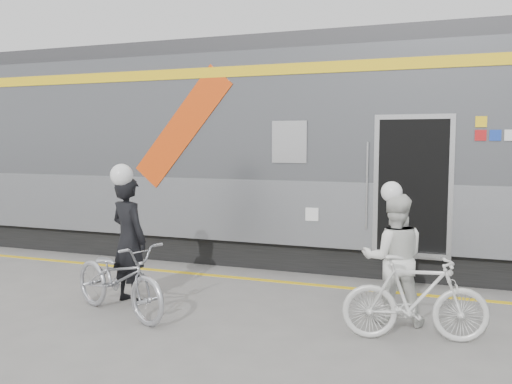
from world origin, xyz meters
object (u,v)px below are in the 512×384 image
at_px(man, 129,240).
at_px(bicycle_right, 415,298).
at_px(bicycle_left, 119,278).
at_px(woman, 394,259).

relative_size(man, bicycle_right, 1.09).
relative_size(bicycle_left, woman, 1.15).
distance_m(bicycle_left, woman, 3.52).
bearing_deg(man, bicycle_right, -160.83).
xyz_separation_m(man, bicycle_right, (3.88, -0.17, -0.40)).
height_order(bicycle_left, woman, woman).
xyz_separation_m(bicycle_left, woman, (3.38, 0.93, 0.32)).
distance_m(man, woman, 3.60).
height_order(man, bicycle_right, man).
relative_size(man, bicycle_left, 0.95).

